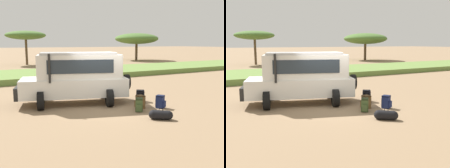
% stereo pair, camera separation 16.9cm
% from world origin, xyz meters
% --- Properties ---
extents(ground_plane, '(320.00, 320.00, 0.00)m').
position_xyz_m(ground_plane, '(0.00, 0.00, 0.00)').
color(ground_plane, '#8C7051').
extents(grass_bank, '(120.00, 7.00, 0.44)m').
position_xyz_m(grass_bank, '(0.00, 11.76, 0.22)').
color(grass_bank, olive).
rests_on(grass_bank, ground_plane).
extents(safari_vehicle, '(5.46, 3.61, 2.44)m').
position_xyz_m(safari_vehicle, '(-0.75, 1.30, 1.29)').
color(safari_vehicle, silver).
rests_on(safari_vehicle, ground_plane).
extents(backpack_beside_front_wheel, '(0.45, 0.48, 0.57)m').
position_xyz_m(backpack_beside_front_wheel, '(2.16, -1.39, 0.28)').
color(backpack_beside_front_wheel, navy).
rests_on(backpack_beside_front_wheel, ground_plane).
extents(backpack_cluster_center, '(0.44, 0.47, 0.57)m').
position_xyz_m(backpack_cluster_center, '(0.97, -1.42, 0.28)').
color(backpack_cluster_center, '#42562D').
rests_on(backpack_cluster_center, ground_plane).
extents(backpack_near_rear_wheel, '(0.49, 0.50, 0.57)m').
position_xyz_m(backpack_near_rear_wheel, '(2.16, 0.16, 0.28)').
color(backpack_near_rear_wheel, black).
rests_on(backpack_near_rear_wheel, ground_plane).
extents(backpack_outermost, '(0.43, 0.39, 0.58)m').
position_xyz_m(backpack_outermost, '(1.36, -0.96, 0.28)').
color(backpack_outermost, brown).
rests_on(backpack_outermost, ground_plane).
extents(duffel_bag_low_black_case, '(0.79, 0.71, 0.46)m').
position_xyz_m(duffel_bag_low_black_case, '(1.01, -2.80, 0.18)').
color(duffel_bag_low_black_case, black).
rests_on(duffel_bag_low_black_case, ground_plane).
extents(acacia_tree_left_mid, '(5.19, 5.02, 4.45)m').
position_xyz_m(acacia_tree_left_mid, '(1.83, 25.56, 3.85)').
color(acacia_tree_left_mid, brown).
rests_on(acacia_tree_left_mid, ground_plane).
extents(acacia_tree_centre_back, '(7.12, 7.39, 4.47)m').
position_xyz_m(acacia_tree_centre_back, '(19.92, 26.34, 3.57)').
color(acacia_tree_centre_back, brown).
rests_on(acacia_tree_centre_back, ground_plane).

